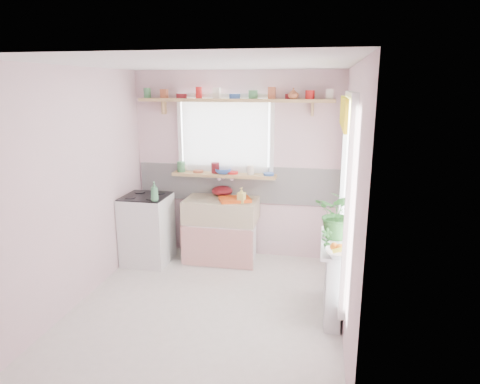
# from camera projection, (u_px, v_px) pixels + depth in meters

# --- Properties ---
(room) EXTENTS (3.20, 3.20, 3.20)m
(room) POSITION_uv_depth(u_px,v_px,m) (280.00, 169.00, 4.91)
(room) COLOR silver
(room) RESTS_ON ground
(sink_unit) EXTENTS (0.95, 0.65, 1.11)m
(sink_unit) POSITION_uv_depth(u_px,v_px,m) (221.00, 230.00, 5.71)
(sink_unit) COLOR white
(sink_unit) RESTS_ON ground
(cooker) EXTENTS (0.58, 0.58, 0.93)m
(cooker) POSITION_uv_depth(u_px,v_px,m) (147.00, 229.00, 5.65)
(cooker) COLOR white
(cooker) RESTS_ON ground
(radiator_ledge) EXTENTS (0.22, 0.95, 0.78)m
(radiator_ledge) POSITION_uv_depth(u_px,v_px,m) (333.00, 276.00, 4.40)
(radiator_ledge) COLOR white
(radiator_ledge) RESTS_ON ground
(windowsill) EXTENTS (1.40, 0.22, 0.04)m
(windowsill) POSITION_uv_depth(u_px,v_px,m) (224.00, 175.00, 5.71)
(windowsill) COLOR tan
(windowsill) RESTS_ON room
(pine_shelf) EXTENTS (2.52, 0.24, 0.04)m
(pine_shelf) POSITION_uv_depth(u_px,v_px,m) (235.00, 100.00, 5.43)
(pine_shelf) COLOR tan
(pine_shelf) RESTS_ON room
(shelf_crockery) EXTENTS (2.47, 0.11, 0.12)m
(shelf_crockery) POSITION_uv_depth(u_px,v_px,m) (235.00, 94.00, 5.42)
(shelf_crockery) COLOR #3F7F4C
(shelf_crockery) RESTS_ON pine_shelf
(sill_crockery) EXTENTS (1.35, 0.11, 0.12)m
(sill_crockery) POSITION_uv_depth(u_px,v_px,m) (220.00, 169.00, 5.70)
(sill_crockery) COLOR #3F7F4C
(sill_crockery) RESTS_ON windowsill
(dish_tray) EXTENTS (0.47, 0.42, 0.04)m
(dish_tray) POSITION_uv_depth(u_px,v_px,m) (235.00, 199.00, 5.53)
(dish_tray) COLOR #E65014
(dish_tray) RESTS_ON sink_unit
(colander) EXTENTS (0.32, 0.32, 0.13)m
(colander) POSITION_uv_depth(u_px,v_px,m) (222.00, 191.00, 5.79)
(colander) COLOR maroon
(colander) RESTS_ON sink_unit
(jade_plant) EXTENTS (0.58, 0.55, 0.52)m
(jade_plant) POSITION_uv_depth(u_px,v_px,m) (339.00, 214.00, 4.35)
(jade_plant) COLOR #2C6428
(jade_plant) RESTS_ON radiator_ledge
(fruit_bowl) EXTENTS (0.29, 0.29, 0.07)m
(fruit_bowl) POSITION_uv_depth(u_px,v_px,m) (340.00, 254.00, 3.92)
(fruit_bowl) COLOR white
(fruit_bowl) RESTS_ON radiator_ledge
(herb_pot) EXTENTS (0.12, 0.09, 0.21)m
(herb_pot) POSITION_uv_depth(u_px,v_px,m) (327.00, 239.00, 4.08)
(herb_pot) COLOR #2D6D2B
(herb_pot) RESTS_ON radiator_ledge
(soap_bottle_sink) EXTENTS (0.11, 0.11, 0.20)m
(soap_bottle_sink) POSITION_uv_depth(u_px,v_px,m) (242.00, 195.00, 5.43)
(soap_bottle_sink) COLOR #D5C25E
(soap_bottle_sink) RESTS_ON sink_unit
(sill_cup) EXTENTS (0.14, 0.14, 0.10)m
(sill_cup) POSITION_uv_depth(u_px,v_px,m) (184.00, 167.00, 5.86)
(sill_cup) COLOR beige
(sill_cup) RESTS_ON windowsill
(sill_bowl) EXTENTS (0.27, 0.27, 0.07)m
(sill_bowl) POSITION_uv_depth(u_px,v_px,m) (223.00, 171.00, 5.70)
(sill_bowl) COLOR #365DB1
(sill_bowl) RESTS_ON windowsill
(shelf_vase) EXTENTS (0.15, 0.15, 0.13)m
(shelf_vase) POSITION_uv_depth(u_px,v_px,m) (293.00, 94.00, 5.22)
(shelf_vase) COLOR #9C5130
(shelf_vase) RESTS_ON pine_shelf
(cooker_bottle) EXTENTS (0.12, 0.12, 0.24)m
(cooker_bottle) POSITION_uv_depth(u_px,v_px,m) (154.00, 191.00, 5.26)
(cooker_bottle) COLOR #468C5C
(cooker_bottle) RESTS_ON cooker
(fruit) EXTENTS (0.20, 0.14, 0.10)m
(fruit) POSITION_uv_depth(u_px,v_px,m) (341.00, 248.00, 3.91)
(fruit) COLOR orange
(fruit) RESTS_ON fruit_bowl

